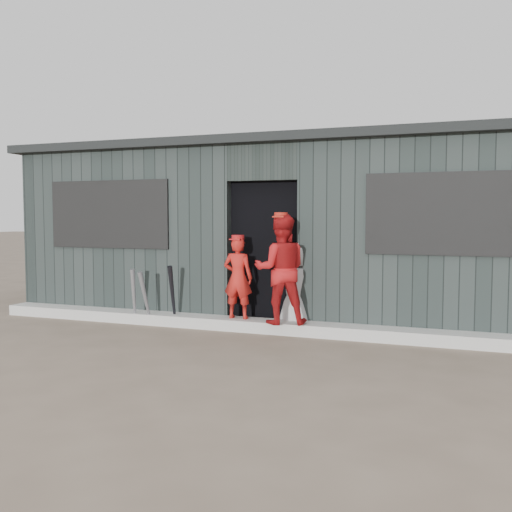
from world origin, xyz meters
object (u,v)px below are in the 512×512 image
at_px(bat_mid, 145,298).
at_px(bat_right, 173,295).
at_px(player_red_right, 281,269).
at_px(player_grey_back, 295,288).
at_px(player_red_left, 238,278).
at_px(dugout, 293,231).
at_px(bat_left, 134,296).

bearing_deg(bat_mid, bat_right, 17.90).
xyz_separation_m(bat_mid, player_red_right, (1.96, 0.04, 0.46)).
bearing_deg(bat_mid, player_grey_back, 11.75).
bearing_deg(player_grey_back, bat_mid, -9.02).
height_order(bat_right, player_grey_back, player_grey_back).
xyz_separation_m(bat_mid, player_red_left, (1.31, 0.21, 0.31)).
relative_size(player_grey_back, dugout, 0.14).
distance_m(bat_left, player_red_left, 1.56).
xyz_separation_m(bat_mid, player_grey_back, (2.04, 0.42, 0.19)).
xyz_separation_m(player_red_right, player_grey_back, (0.08, 0.39, -0.27)).
xyz_separation_m(bat_left, player_grey_back, (2.25, 0.38, 0.18)).
distance_m(bat_right, player_grey_back, 1.71).
height_order(player_red_right, player_grey_back, player_red_right).
bearing_deg(player_red_right, player_grey_back, -120.81).
bearing_deg(player_red_left, bat_mid, 6.16).
bearing_deg(player_grey_back, player_red_right, 58.08).
bearing_deg(bat_mid, bat_left, 168.42).
relative_size(player_red_right, player_grey_back, 1.22).
height_order(bat_mid, player_grey_back, player_grey_back).
bearing_deg(bat_left, player_red_left, 6.13).
height_order(bat_left, player_red_right, player_red_right).
height_order(player_red_left, player_red_right, player_red_right).
height_order(bat_mid, bat_right, bat_right).
bearing_deg(dugout, player_red_right, -78.17).
xyz_separation_m(bat_left, bat_right, (0.57, 0.07, 0.03)).
xyz_separation_m(player_grey_back, dugout, (-0.46, 1.45, 0.71)).
relative_size(player_red_left, dugout, 0.13).
height_order(bat_right, player_red_left, player_red_left).
xyz_separation_m(bat_right, dugout, (1.21, 1.76, 0.86)).
height_order(bat_mid, dugout, dugout).
distance_m(bat_left, bat_right, 0.58).
relative_size(bat_left, player_red_right, 0.57).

